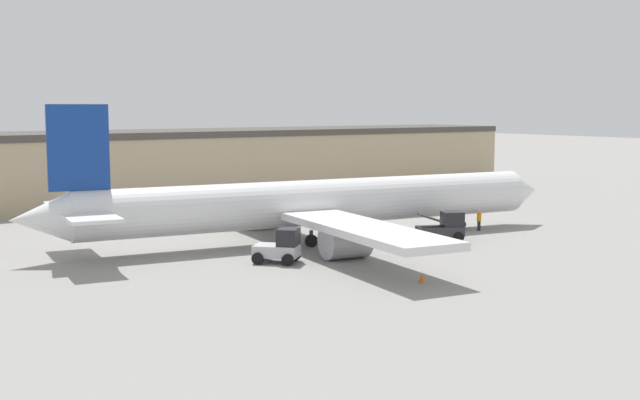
{
  "coord_description": "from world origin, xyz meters",
  "views": [
    {
      "loc": [
        -34.36,
        -48.97,
        10.04
      ],
      "look_at": [
        0.0,
        0.0,
        3.09
      ],
      "focal_mm": 45.0,
      "sensor_mm": 36.0,
      "label": 1
    }
  ],
  "objects_px": {
    "ground_crew_worker": "(479,220)",
    "safety_cone_near": "(422,278)",
    "airplane": "(308,204)",
    "belt_loader_truck": "(443,227)",
    "baggage_tug": "(280,247)"
  },
  "relations": [
    {
      "from": "ground_crew_worker",
      "to": "baggage_tug",
      "type": "relative_size",
      "value": 0.48
    },
    {
      "from": "ground_crew_worker",
      "to": "belt_loader_truck",
      "type": "bearing_deg",
      "value": 52.53
    },
    {
      "from": "airplane",
      "to": "baggage_tug",
      "type": "distance_m",
      "value": 8.59
    },
    {
      "from": "airplane",
      "to": "ground_crew_worker",
      "type": "bearing_deg",
      "value": -5.74
    },
    {
      "from": "baggage_tug",
      "to": "belt_loader_truck",
      "type": "distance_m",
      "value": 14.47
    },
    {
      "from": "ground_crew_worker",
      "to": "safety_cone_near",
      "type": "relative_size",
      "value": 3.02
    },
    {
      "from": "ground_crew_worker",
      "to": "belt_loader_truck",
      "type": "distance_m",
      "value": 6.42
    },
    {
      "from": "airplane",
      "to": "baggage_tug",
      "type": "bearing_deg",
      "value": -128.03
    },
    {
      "from": "airplane",
      "to": "safety_cone_near",
      "type": "distance_m",
      "value": 15.86
    },
    {
      "from": "airplane",
      "to": "belt_loader_truck",
      "type": "relative_size",
      "value": 11.48
    },
    {
      "from": "baggage_tug",
      "to": "safety_cone_near",
      "type": "bearing_deg",
      "value": -22.29
    },
    {
      "from": "belt_loader_truck",
      "to": "safety_cone_near",
      "type": "height_order",
      "value": "belt_loader_truck"
    },
    {
      "from": "ground_crew_worker",
      "to": "safety_cone_near",
      "type": "xyz_separation_m",
      "value": [
        -17.0,
        -11.81,
        -0.61
      ]
    },
    {
      "from": "airplane",
      "to": "belt_loader_truck",
      "type": "distance_m",
      "value": 10.32
    },
    {
      "from": "safety_cone_near",
      "to": "ground_crew_worker",
      "type": "bearing_deg",
      "value": 34.8
    }
  ]
}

